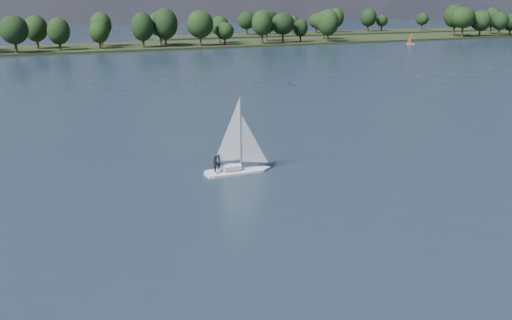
{
  "coord_description": "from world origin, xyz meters",
  "views": [
    {
      "loc": [
        -26.6,
        -15.01,
        17.84
      ],
      "look_at": [
        -2.85,
        34.27,
        2.5
      ],
      "focal_mm": 40.0,
      "sensor_mm": 36.0,
      "label": 1
    }
  ],
  "objects": [
    {
      "name": "sailboat",
      "position": [
        -3.33,
        38.54,
        2.44
      ],
      "size": [
        6.7,
        2.06,
        8.74
      ],
      "rotation": [
        0.0,
        0.0,
        -0.03
      ],
      "color": "silver",
      "rests_on": "ground"
    },
    {
      "name": "far_shore_back",
      "position": [
        160.0,
        260.0,
        0.0
      ],
      "size": [
        220.0,
        30.0,
        1.4
      ],
      "primitive_type": "cube",
      "color": "black",
      "rests_on": "ground"
    },
    {
      "name": "treeline",
      "position": [
        10.37,
        208.39,
        8.1
      ],
      "size": [
        563.08,
        74.03,
        18.4
      ],
      "color": "black",
      "rests_on": "ground"
    },
    {
      "name": "ground",
      "position": [
        0.0,
        100.0,
        0.0
      ],
      "size": [
        700.0,
        700.0,
        0.0
      ],
      "primitive_type": "plane",
      "color": "#233342",
      "rests_on": "ground"
    },
    {
      "name": "dinghy_orange",
      "position": [
        139.4,
        178.17,
        1.19
      ],
      "size": [
        3.34,
        1.94,
        5.02
      ],
      "rotation": [
        0.0,
        0.0,
        -0.24
      ],
      "color": "silver",
      "rests_on": "ground"
    },
    {
      "name": "far_shore",
      "position": [
        0.0,
        212.0,
        0.0
      ],
      "size": [
        660.0,
        40.0,
        1.5
      ],
      "primitive_type": "cube",
      "color": "black",
      "rests_on": "ground"
    }
  ]
}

